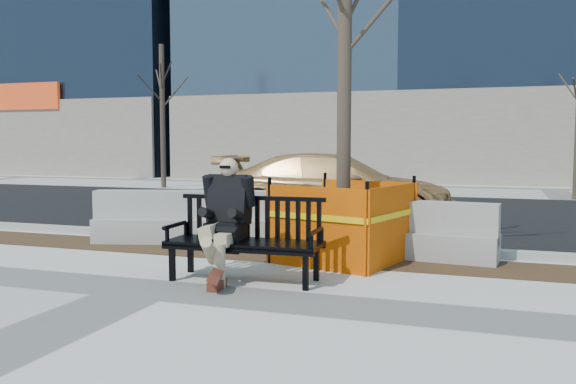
# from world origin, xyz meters

# --- Properties ---
(ground) EXTENTS (120.00, 120.00, 0.00)m
(ground) POSITION_xyz_m (0.00, 0.00, 0.00)
(ground) COLOR beige
(ground) RESTS_ON ground
(mulch_strip) EXTENTS (40.00, 1.20, 0.02)m
(mulch_strip) POSITION_xyz_m (0.00, 2.60, 0.00)
(mulch_strip) COLOR #47301C
(mulch_strip) RESTS_ON ground
(asphalt_street) EXTENTS (60.00, 10.40, 0.01)m
(asphalt_street) POSITION_xyz_m (0.00, 8.80, 0.00)
(asphalt_street) COLOR black
(asphalt_street) RESTS_ON ground
(curb) EXTENTS (60.00, 0.25, 0.12)m
(curb) POSITION_xyz_m (0.00, 3.55, 0.06)
(curb) COLOR #9E9B93
(curb) RESTS_ON ground
(bench) EXTENTS (2.11, 0.82, 1.11)m
(bench) POSITION_xyz_m (0.99, 0.81, 0.00)
(bench) COLOR black
(bench) RESTS_ON ground
(seated_man) EXTENTS (0.74, 1.18, 1.62)m
(seated_man) POSITION_xyz_m (0.70, 0.85, 0.00)
(seated_man) COLOR black
(seated_man) RESTS_ON ground
(tree_fence) EXTENTS (3.17, 3.17, 6.45)m
(tree_fence) POSITION_xyz_m (1.89, 2.56, 0.00)
(tree_fence) COLOR #F56100
(tree_fence) RESTS_ON ground
(sedan) EXTENTS (5.50, 2.64, 1.55)m
(sedan) POSITION_xyz_m (0.67, 6.83, 0.00)
(sedan) COLOR #B7894B
(sedan) RESTS_ON ground
(jersey_barrier_left) EXTENTS (3.38, 1.54, 0.95)m
(jersey_barrier_left) POSITION_xyz_m (-1.14, 3.22, 0.00)
(jersey_barrier_left) COLOR #9E9B94
(jersey_barrier_left) RESTS_ON ground
(jersey_barrier_right) EXTENTS (3.23, 0.95, 0.91)m
(jersey_barrier_right) POSITION_xyz_m (2.57, 3.12, 0.00)
(jersey_barrier_right) COLOR gray
(jersey_barrier_right) RESTS_ON ground
(far_tree_left) EXTENTS (2.68, 2.68, 6.02)m
(far_tree_left) POSITION_xyz_m (-8.32, 14.60, 0.00)
(far_tree_left) COLOR #43352B
(far_tree_left) RESTS_ON ground
(far_tree_right) EXTENTS (1.93, 1.93, 5.10)m
(far_tree_right) POSITION_xyz_m (6.48, 14.47, 0.00)
(far_tree_right) COLOR #453B2C
(far_tree_right) RESTS_ON ground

